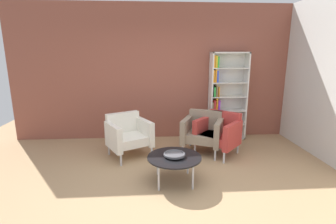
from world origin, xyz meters
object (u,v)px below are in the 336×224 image
bookshelf_tall (224,98)px  armchair_by_bookshelf (203,131)px  decorative_bowl (174,154)px  armchair_corner_red (219,132)px  armchair_spare_guest (128,134)px  coffee_table_low (174,158)px

bookshelf_tall → armchair_by_bookshelf: (-0.61, -0.79, -0.51)m
decorative_bowl → armchair_by_bookshelf: size_ratio=0.35×
armchair_by_bookshelf → armchair_corner_red: bearing=4.1°
decorative_bowl → armchair_spare_guest: bearing=125.8°
armchair_spare_guest → armchair_corner_red: (1.71, -0.01, 0.00)m
armchair_spare_guest → armchair_by_bookshelf: bearing=-25.4°
armchair_corner_red → coffee_table_low: bearing=-89.6°
armchair_by_bookshelf → decorative_bowl: bearing=-96.9°
coffee_table_low → armchair_by_bookshelf: size_ratio=0.88×
decorative_bowl → armchair_spare_guest: 1.31m
bookshelf_tall → armchair_spare_guest: (-2.04, -0.87, -0.51)m
armchair_spare_guest → armchair_by_bookshelf: 1.43m
decorative_bowl → armchair_spare_guest: (-0.76, 1.06, -0.02)m
armchair_by_bookshelf → armchair_corner_red: (0.28, -0.10, 0.00)m
decorative_bowl → armchair_by_bookshelf: bearing=60.0°
bookshelf_tall → armchair_by_bookshelf: size_ratio=2.10×
bookshelf_tall → coffee_table_low: bearing=-123.3°
coffee_table_low → armchair_corner_red: size_ratio=0.84×
coffee_table_low → decorative_bowl: (-0.00, -0.00, 0.06)m
coffee_table_low → decorative_bowl: decorative_bowl is taller
bookshelf_tall → armchair_corner_red: bookshelf_tall is taller
decorative_bowl → armchair_corner_red: (0.94, 1.05, -0.02)m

